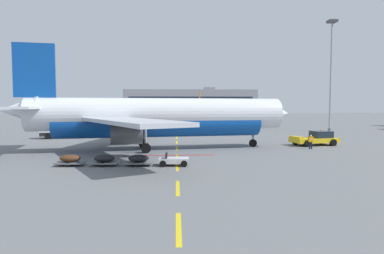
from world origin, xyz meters
name	(u,v)px	position (x,y,z in m)	size (l,w,h in m)	color
ground	(311,138)	(40.00, 40.00, 0.00)	(400.00, 400.00, 0.00)	slate
apron_paint_markings	(177,140)	(18.00, 37.72, 0.00)	(8.00, 96.44, 0.01)	yellow
airliner_foreground	(156,117)	(15.46, 26.82, 3.95)	(34.76, 34.17, 12.20)	white
pushback_tug	(315,138)	(36.60, 30.30, 0.90)	(6.44, 4.09, 2.08)	yellow
airliner_far_center	(200,113)	(25.87, 95.73, 3.15)	(27.46, 27.73, 9.71)	silver
catering_truck	(65,128)	(-0.41, 42.19, 1.65)	(7.39, 4.25, 3.14)	black
baggage_train	(122,160)	(13.13, 15.94, 0.53)	(11.65, 1.99, 1.14)	silver
ground_crew_worker	(311,141)	(34.32, 26.35, 1.00)	(0.70, 0.30, 1.75)	#191E38
apron_light_mast_far	(331,62)	(50.31, 55.41, 14.48)	(1.80, 1.80, 23.07)	slate
terminal_satellite	(190,103)	(25.91, 174.50, 7.16)	(72.18, 19.61, 15.88)	gray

